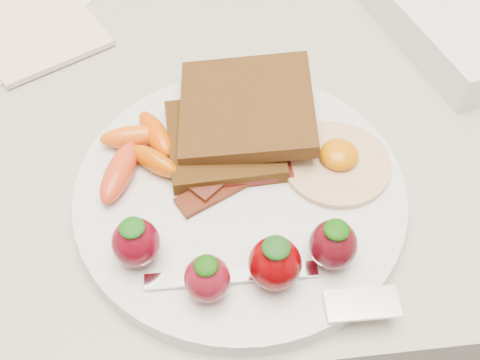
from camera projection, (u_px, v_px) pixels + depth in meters
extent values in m
cube|color=gray|center=(234.00, 283.00, 0.96)|extent=(2.00, 0.60, 0.90)
cylinder|color=silver|center=(240.00, 194.00, 0.49)|extent=(0.27, 0.27, 0.02)
cube|color=black|center=(224.00, 140.00, 0.51)|extent=(0.10, 0.10, 0.01)
cube|color=black|center=(247.00, 107.00, 0.51)|extent=(0.12, 0.12, 0.03)
cylinder|color=beige|center=(336.00, 163.00, 0.50)|extent=(0.12, 0.12, 0.01)
ellipsoid|color=#CD6900|center=(339.00, 155.00, 0.49)|extent=(0.04, 0.04, 0.02)
cube|color=#430902|center=(224.00, 186.00, 0.48)|extent=(0.08, 0.06, 0.00)
cube|color=#4B0507|center=(242.00, 175.00, 0.49)|extent=(0.08, 0.03, 0.00)
cube|color=black|center=(231.00, 165.00, 0.49)|extent=(0.08, 0.07, 0.00)
ellipsoid|color=#E7580D|center=(132.00, 137.00, 0.51)|extent=(0.05, 0.02, 0.02)
ellipsoid|color=#C14B00|center=(155.00, 161.00, 0.49)|extent=(0.05, 0.05, 0.02)
ellipsoid|color=red|center=(119.00, 172.00, 0.48)|extent=(0.04, 0.07, 0.02)
ellipsoid|color=#D54600|center=(155.00, 134.00, 0.51)|extent=(0.04, 0.06, 0.02)
ellipsoid|color=#570411|center=(136.00, 243.00, 0.43)|extent=(0.04, 0.04, 0.04)
ellipsoid|color=#124D0E|center=(132.00, 228.00, 0.42)|extent=(0.02, 0.02, 0.01)
ellipsoid|color=maroon|center=(207.00, 279.00, 0.42)|extent=(0.03, 0.03, 0.04)
ellipsoid|color=#114107|center=(206.00, 265.00, 0.40)|extent=(0.02, 0.02, 0.01)
ellipsoid|color=#600002|center=(275.00, 264.00, 0.42)|extent=(0.04, 0.04, 0.04)
ellipsoid|color=#133F0F|center=(276.00, 248.00, 0.40)|extent=(0.02, 0.02, 0.01)
ellipsoid|color=#48070F|center=(333.00, 245.00, 0.43)|extent=(0.04, 0.04, 0.04)
ellipsoid|color=#0F4606|center=(337.00, 230.00, 0.42)|extent=(0.02, 0.02, 0.01)
cube|color=silver|center=(231.00, 275.00, 0.44)|extent=(0.13, 0.01, 0.00)
cube|color=silver|center=(362.00, 304.00, 0.42)|extent=(0.05, 0.03, 0.00)
cube|color=beige|center=(29.00, 20.00, 0.64)|extent=(0.18, 0.20, 0.01)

